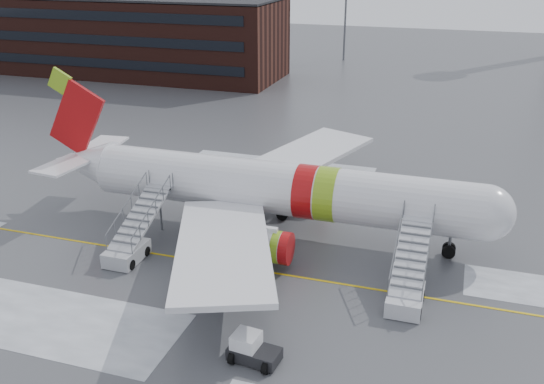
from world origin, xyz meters
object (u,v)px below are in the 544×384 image
(airliner, at_px, (268,188))
(airstair_aft, at_px, (132,241))
(airstair_fwd, at_px, (407,285))
(pushback_tug, at_px, (251,349))

(airliner, xyz_separation_m, airstair_aft, (-7.59, -6.54, -2.35))
(airliner, distance_m, airstair_fwd, 12.87)
(airstair_aft, xyz_separation_m, pushback_tug, (11.53, -8.12, -0.41))
(airstair_fwd, distance_m, airstair_aft, 18.42)
(airliner, distance_m, pushback_tug, 15.43)
(airliner, height_order, airstair_fwd, airliner)
(airstair_fwd, distance_m, pushback_tug, 10.66)
(airliner, bearing_deg, pushback_tug, -74.93)
(airliner, xyz_separation_m, pushback_tug, (3.95, -14.66, -2.76))
(airstair_fwd, xyz_separation_m, pushback_tug, (-6.89, -8.12, -0.41))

